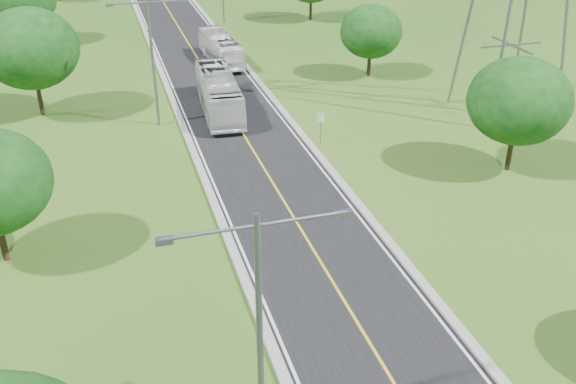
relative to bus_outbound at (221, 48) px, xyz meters
name	(u,v)px	position (x,y,z in m)	size (l,w,h in m)	color
ground	(202,66)	(-2.15, -0.57, -1.49)	(260.00, 260.00, 0.00)	#245016
road	(192,50)	(-2.15, 5.43, -1.46)	(8.00, 150.00, 0.06)	black
curb_left	(153,52)	(-6.40, 5.43, -1.38)	(0.50, 150.00, 0.22)	gray
curb_right	(230,46)	(2.10, 5.43, -1.38)	(0.50, 150.00, 0.22)	gray
speed_limit_sign	(321,123)	(3.05, -22.59, 0.11)	(0.55, 0.09, 2.40)	slate
streetlight_near_left	(259,324)	(-8.15, -48.57, 4.46)	(5.90, 0.25, 10.00)	slate
streetlight_mid_left	(152,52)	(-8.15, -15.57, 4.46)	(5.90, 0.25, 10.00)	slate
tree_lc	(30,49)	(-17.15, -10.57, 4.09)	(7.56, 7.56, 8.79)	black
tree_rb	(519,101)	(13.85, -30.57, 3.47)	(6.72, 6.72, 7.82)	black
tree_rc	(371,32)	(12.85, -8.57, 2.85)	(5.88, 5.88, 6.84)	black
bus_outbound	(221,48)	(0.00, 0.00, 0.00)	(2.40, 10.26, 2.86)	silver
bus_inbound	(219,93)	(-2.95, -14.08, 0.20)	(2.74, 11.70, 3.26)	silver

